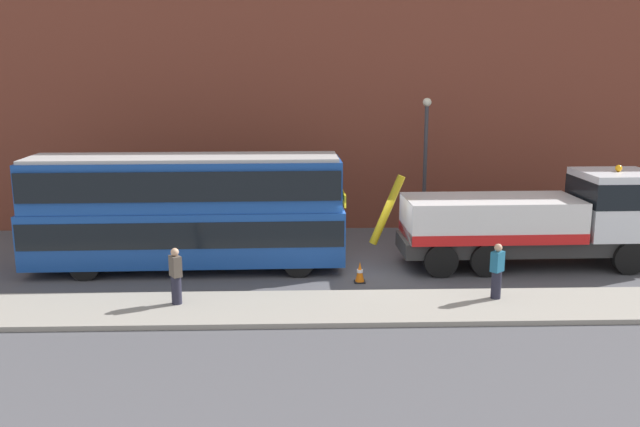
{
  "coord_description": "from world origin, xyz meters",
  "views": [
    {
      "loc": [
        -2.58,
        -22.82,
        6.97
      ],
      "look_at": [
        -1.84,
        0.1,
        2.0
      ],
      "focal_mm": 37.44,
      "sensor_mm": 36.0,
      "label": 1
    }
  ],
  "objects_px": {
    "double_decker_bus": "(186,208)",
    "street_lamp": "(425,155)",
    "pedestrian_onlooker": "(176,277)",
    "traffic_cone_near_bus": "(360,273)",
    "pedestrian_bystander": "(497,272)",
    "recovery_tow_truck": "(540,219)"
  },
  "relations": [
    {
      "from": "pedestrian_bystander",
      "to": "street_lamp",
      "type": "xyz_separation_m",
      "value": [
        -0.7,
        8.32,
        2.49
      ]
    },
    {
      "from": "recovery_tow_truck",
      "to": "street_lamp",
      "type": "distance_m",
      "value": 5.84
    },
    {
      "from": "recovery_tow_truck",
      "to": "pedestrian_bystander",
      "type": "xyz_separation_m",
      "value": [
        -2.62,
        -3.82,
        -0.77
      ]
    },
    {
      "from": "pedestrian_onlooker",
      "to": "street_lamp",
      "type": "bearing_deg",
      "value": 10.95
    },
    {
      "from": "double_decker_bus",
      "to": "pedestrian_onlooker",
      "type": "distance_m",
      "value": 4.19
    },
    {
      "from": "recovery_tow_truck",
      "to": "traffic_cone_near_bus",
      "type": "distance_m",
      "value": 6.94
    },
    {
      "from": "traffic_cone_near_bus",
      "to": "pedestrian_bystander",
      "type": "bearing_deg",
      "value": -28.33
    },
    {
      "from": "double_decker_bus",
      "to": "street_lamp",
      "type": "relative_size",
      "value": 1.9
    },
    {
      "from": "recovery_tow_truck",
      "to": "street_lamp",
      "type": "height_order",
      "value": "street_lamp"
    },
    {
      "from": "double_decker_bus",
      "to": "pedestrian_bystander",
      "type": "height_order",
      "value": "double_decker_bus"
    },
    {
      "from": "double_decker_bus",
      "to": "street_lamp",
      "type": "distance_m",
      "value": 10.33
    },
    {
      "from": "recovery_tow_truck",
      "to": "traffic_cone_near_bus",
      "type": "xyz_separation_m",
      "value": [
        -6.57,
        -1.69,
        -1.42
      ]
    },
    {
      "from": "recovery_tow_truck",
      "to": "double_decker_bus",
      "type": "height_order",
      "value": "double_decker_bus"
    },
    {
      "from": "recovery_tow_truck",
      "to": "street_lamp",
      "type": "xyz_separation_m",
      "value": [
        -3.32,
        4.49,
        1.71
      ]
    },
    {
      "from": "double_decker_bus",
      "to": "traffic_cone_near_bus",
      "type": "xyz_separation_m",
      "value": [
        5.96,
        -1.68,
        -1.89
      ]
    },
    {
      "from": "recovery_tow_truck",
      "to": "double_decker_bus",
      "type": "xyz_separation_m",
      "value": [
        -12.53,
        -0.01,
        0.47
      ]
    },
    {
      "from": "traffic_cone_near_bus",
      "to": "street_lamp",
      "type": "height_order",
      "value": "street_lamp"
    },
    {
      "from": "traffic_cone_near_bus",
      "to": "street_lamp",
      "type": "xyz_separation_m",
      "value": [
        3.25,
        6.19,
        3.13
      ]
    },
    {
      "from": "traffic_cone_near_bus",
      "to": "street_lamp",
      "type": "bearing_deg",
      "value": 62.26
    },
    {
      "from": "pedestrian_onlooker",
      "to": "recovery_tow_truck",
      "type": "bearing_deg",
      "value": -14.56
    },
    {
      "from": "traffic_cone_near_bus",
      "to": "street_lamp",
      "type": "distance_m",
      "value": 7.66
    },
    {
      "from": "pedestrian_onlooker",
      "to": "street_lamp",
      "type": "distance_m",
      "value": 12.56
    }
  ]
}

